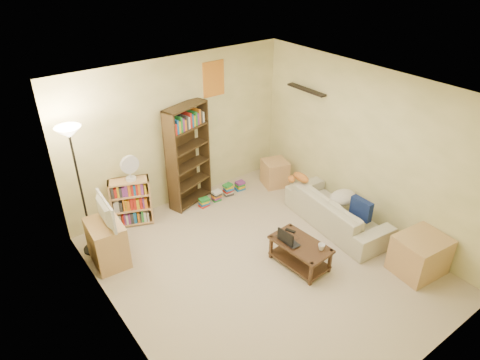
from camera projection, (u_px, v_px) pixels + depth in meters
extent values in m
plane|color=beige|center=(263.00, 265.00, 6.06)|extent=(4.50, 4.50, 0.00)
cube|color=#FCF0AA|center=(178.00, 133.00, 7.00)|extent=(4.00, 0.04, 2.50)
cube|color=#FCF0AA|center=(424.00, 294.00, 3.88)|extent=(4.00, 0.04, 2.50)
cube|color=#FCF0AA|center=(116.00, 251.00, 4.40)|extent=(0.04, 4.50, 2.50)
cube|color=#FCF0AA|center=(367.00, 149.00, 6.47)|extent=(0.04, 4.50, 2.50)
cube|color=white|center=(269.00, 96.00, 4.81)|extent=(4.00, 4.50, 0.04)
cube|color=red|center=(214.00, 79.00, 6.98)|extent=(0.40, 0.02, 0.58)
cube|color=black|center=(306.00, 90.00, 7.03)|extent=(0.12, 0.80, 0.03)
imported|color=beige|center=(337.00, 211.00, 6.77)|extent=(1.96, 1.07, 0.53)
cube|color=navy|center=(361.00, 209.00, 6.39)|extent=(0.11, 0.35, 0.32)
ellipsoid|color=beige|center=(343.00, 197.00, 6.77)|extent=(0.49, 0.35, 0.21)
ellipsoid|color=orange|center=(301.00, 177.00, 7.03)|extent=(0.35, 0.18, 0.14)
sphere|color=orange|center=(292.00, 179.00, 6.94)|extent=(0.11, 0.11, 0.11)
cube|color=#3E2818|center=(301.00, 244.00, 5.91)|extent=(0.54, 0.88, 0.04)
cube|color=#3E2818|center=(299.00, 260.00, 6.05)|extent=(0.51, 0.84, 0.03)
cube|color=#3E2818|center=(311.00, 274.00, 5.64)|extent=(0.04, 0.04, 0.38)
cube|color=#3E2818|center=(330.00, 261.00, 5.86)|extent=(0.04, 0.04, 0.38)
cube|color=#3E2818|center=(271.00, 247.00, 6.12)|extent=(0.04, 0.04, 0.38)
cube|color=#3E2818|center=(290.00, 236.00, 6.35)|extent=(0.04, 0.04, 0.38)
imported|color=black|center=(291.00, 239.00, 5.95)|extent=(0.39, 0.26, 0.03)
cube|color=white|center=(285.00, 237.00, 5.83)|extent=(0.03, 0.28, 0.19)
imported|color=white|center=(321.00, 247.00, 5.76)|extent=(0.15, 0.15, 0.09)
cube|color=black|center=(290.00, 231.00, 6.13)|extent=(0.10, 0.16, 0.02)
cube|color=tan|center=(107.00, 243.00, 5.98)|extent=(0.48, 0.64, 0.66)
imported|color=black|center=(101.00, 212.00, 5.72)|extent=(0.67, 0.17, 0.38)
cube|color=#3E2C17|center=(188.00, 156.00, 7.07)|extent=(0.84, 0.49, 1.77)
cube|color=tan|center=(131.00, 202.00, 6.75)|extent=(0.67, 0.46, 0.80)
cylinder|color=silver|center=(131.00, 179.00, 6.55)|extent=(0.16, 0.16, 0.04)
cylinder|color=silver|center=(130.00, 173.00, 6.50)|extent=(0.02, 0.02, 0.16)
cylinder|color=silver|center=(130.00, 164.00, 6.40)|extent=(0.28, 0.06, 0.28)
cylinder|color=black|center=(94.00, 249.00, 6.36)|extent=(0.29, 0.29, 0.03)
cylinder|color=black|center=(83.00, 197.00, 5.90)|extent=(0.03, 0.03, 1.86)
cone|color=beige|center=(68.00, 132.00, 5.41)|extent=(0.33, 0.33, 0.15)
cube|color=tan|center=(275.00, 173.00, 7.90)|extent=(0.53, 0.53, 0.48)
cube|color=tan|center=(420.00, 255.00, 5.84)|extent=(0.72, 0.62, 0.56)
cube|color=red|center=(204.00, 202.00, 7.34)|extent=(0.18, 0.14, 0.15)
cube|color=#1966B2|center=(216.00, 196.00, 7.49)|extent=(0.18, 0.14, 0.18)
cube|color=gold|center=(228.00, 190.00, 7.64)|extent=(0.18, 0.14, 0.22)
cube|color=#268C33|center=(240.00, 185.00, 7.81)|extent=(0.18, 0.14, 0.17)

